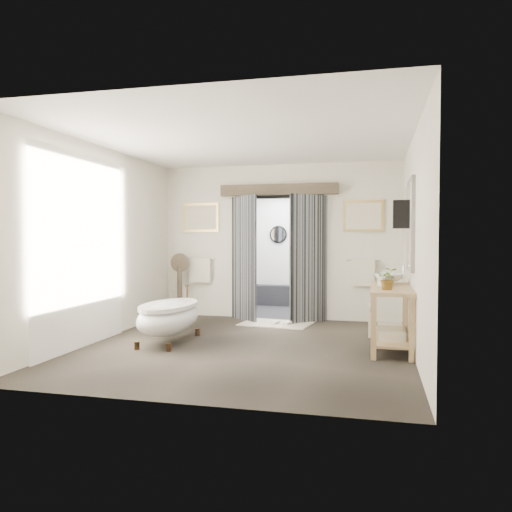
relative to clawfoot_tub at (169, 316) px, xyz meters
name	(u,v)px	position (x,y,z in m)	size (l,w,h in m)	color
ground_plane	(246,346)	(1.16, -0.01, -0.38)	(5.00, 5.00, 0.00)	#443E33
room_shell	(241,214)	(1.13, -0.13, 1.48)	(4.52, 5.02, 2.91)	silver
shower_room	(292,266)	(1.16, 3.99, 0.53)	(2.22, 2.01, 2.51)	#222227
back_wall_dressing	(278,236)	(1.16, 2.31, 1.19)	(3.82, 0.69, 2.52)	black
clawfoot_tub	(169,316)	(0.00, 0.00, 0.00)	(0.71, 1.58, 0.77)	#3A2616
vanity	(389,312)	(3.12, 0.33, 0.13)	(0.57, 1.60, 0.85)	tan
pedestal_mirror	(180,290)	(-0.71, 2.17, 0.15)	(0.36, 0.24, 1.23)	brown
rug	(276,324)	(1.23, 1.86, -0.37)	(1.20, 0.80, 0.01)	beige
slippers	(282,323)	(1.34, 1.81, -0.34)	(0.36, 0.26, 0.05)	silver
basin	(389,279)	(3.12, 0.77, 0.55)	(0.45, 0.45, 0.16)	white
plant	(388,279)	(3.09, -0.07, 0.62)	(0.26, 0.23, 0.29)	gray
soap_bottle_a	(381,280)	(3.01, 0.43, 0.56)	(0.08, 0.08, 0.18)	gray
soap_bottle_b	(383,276)	(3.04, 1.06, 0.56)	(0.14, 0.14, 0.18)	gray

